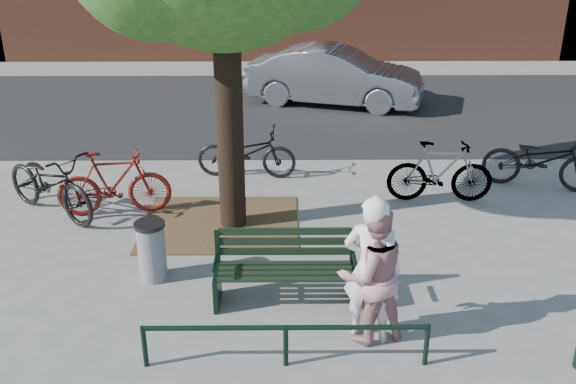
{
  "coord_description": "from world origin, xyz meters",
  "views": [
    {
      "loc": [
        -0.02,
        -6.78,
        4.49
      ],
      "look_at": [
        0.04,
        1.0,
        1.07
      ],
      "focal_mm": 40.0,
      "sensor_mm": 36.0,
      "label": 1
    }
  ],
  "objects_px": {
    "person_left": "(372,269)",
    "bicycle_c": "(246,152)",
    "park_bench": "(285,266)",
    "litter_bin": "(152,251)",
    "parked_car": "(335,76)",
    "person_right": "(372,275)"
  },
  "relations": [
    {
      "from": "bicycle_c",
      "to": "parked_car",
      "type": "bearing_deg",
      "value": -16.61
    },
    {
      "from": "park_bench",
      "to": "person_left",
      "type": "distance_m",
      "value": 1.28
    },
    {
      "from": "person_left",
      "to": "bicycle_c",
      "type": "distance_m",
      "value": 5.12
    },
    {
      "from": "park_bench",
      "to": "person_left",
      "type": "xyz_separation_m",
      "value": [
        0.95,
        -0.76,
        0.4
      ]
    },
    {
      "from": "bicycle_c",
      "to": "litter_bin",
      "type": "bearing_deg",
      "value": 168.86
    },
    {
      "from": "person_right",
      "to": "parked_car",
      "type": "distance_m",
      "value": 9.7
    },
    {
      "from": "parked_car",
      "to": "park_bench",
      "type": "bearing_deg",
      "value": -171.41
    },
    {
      "from": "park_bench",
      "to": "litter_bin",
      "type": "relative_size",
      "value": 2.12
    },
    {
      "from": "park_bench",
      "to": "person_left",
      "type": "relative_size",
      "value": 0.99
    },
    {
      "from": "litter_bin",
      "to": "park_bench",
      "type": "bearing_deg",
      "value": -16.63
    },
    {
      "from": "bicycle_c",
      "to": "person_right",
      "type": "bearing_deg",
      "value": -155.96
    },
    {
      "from": "person_left",
      "to": "litter_bin",
      "type": "bearing_deg",
      "value": -6.42
    },
    {
      "from": "person_right",
      "to": "bicycle_c",
      "type": "distance_m",
      "value": 5.14
    },
    {
      "from": "litter_bin",
      "to": "bicycle_c",
      "type": "relative_size",
      "value": 0.46
    },
    {
      "from": "park_bench",
      "to": "bicycle_c",
      "type": "xyz_separation_m",
      "value": [
        -0.69,
        4.08,
        -0.01
      ]
    },
    {
      "from": "bicycle_c",
      "to": "parked_car",
      "type": "xyz_separation_m",
      "value": [
        1.96,
        4.83,
        0.24
      ]
    },
    {
      "from": "park_bench",
      "to": "litter_bin",
      "type": "bearing_deg",
      "value": 163.37
    },
    {
      "from": "park_bench",
      "to": "parked_car",
      "type": "bearing_deg",
      "value": 81.87
    },
    {
      "from": "litter_bin",
      "to": "bicycle_c",
      "type": "distance_m",
      "value": 3.71
    },
    {
      "from": "person_left",
      "to": "park_bench",
      "type": "bearing_deg",
      "value": -19.65
    },
    {
      "from": "person_left",
      "to": "parked_car",
      "type": "relative_size",
      "value": 0.41
    },
    {
      "from": "bicycle_c",
      "to": "person_left",
      "type": "bearing_deg",
      "value": -155.88
    }
  ]
}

